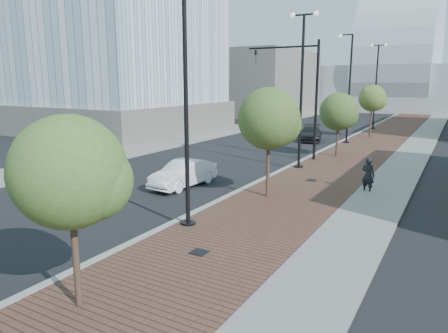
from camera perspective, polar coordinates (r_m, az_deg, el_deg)
The scene contains 22 objects.
sidewalk at distance 42.79m, azimuth 22.17°, elevation 3.74°, with size 7.00×140.00×0.12m, color #4C2D23.
concrete_strip at distance 42.52m, azimuth 25.77°, elevation 3.40°, with size 2.40×140.00×0.13m, color slate.
curb at distance 43.39m, azimuth 17.60°, elevation 4.17°, with size 0.30×140.00×0.14m, color gray.
west_sidewalk at distance 47.83m, azimuth 2.18°, elevation 5.35°, with size 4.00×140.00×0.12m, color slate.
white_sedan at distance 21.42m, azimuth -5.60°, elevation -0.99°, with size 1.43×4.11×1.36m, color white.
dark_car_mid at distance 43.56m, azimuth 7.78°, elevation 5.49°, with size 2.38×5.16×1.43m, color black.
dark_car_far at distance 38.68m, azimuth 11.86°, elevation 4.50°, with size 1.88×4.61×1.34m, color black.
pedestrian at distance 21.18m, azimuth 19.25°, elevation -1.15°, with size 0.65×0.43×1.78m, color black.
streetlight_1 at distance 14.88m, azimuth -5.61°, elevation 7.69°, with size 1.44×0.56×9.21m.
streetlight_2 at distance 25.55m, azimuth 10.62°, elevation 10.29°, with size 1.72×0.56×9.28m.
streetlight_3 at distance 37.12m, azimuth 16.70°, elevation 9.66°, with size 1.44×0.56×9.21m.
streetlight_4 at distance 48.84m, azimuth 20.20°, elevation 10.38°, with size 1.72×0.56×9.28m.
traffic_mast at distance 28.68m, azimuth 10.94°, elevation 10.74°, with size 5.09×0.20×8.00m.
tree_0 at distance 9.85m, azimuth -20.28°, elevation -0.79°, with size 2.61×2.60×4.68m.
tree_1 at distance 18.74m, azimuth 6.37°, elevation 6.53°, with size 2.81×2.81×5.12m.
tree_2 at distance 30.13m, azimuth 15.62°, elevation 7.27°, with size 2.65×2.64×4.58m.
tree_3 at distance 41.82m, azimuth 19.84°, elevation 8.83°, with size 2.52×2.50×5.02m.
tower_podium at distance 47.67m, azimuth -14.32°, elevation 6.72°, with size 19.00×19.00×3.00m, color #615B57.
convention_center at distance 87.80m, azimuth 23.09°, elevation 11.24°, with size 50.00×30.00×50.00m.
commercial_block_nw at distance 68.57m, azimuth 4.87°, elevation 11.39°, with size 14.00×20.00×10.00m, color #68625E.
utility_cover_1 at distance 13.20m, azimuth -3.46°, elevation -11.71°, with size 0.50×0.50×0.02m, color black.
utility_cover_2 at distance 22.74m, azimuth 11.94°, elevation -1.86°, with size 0.50×0.50×0.02m, color black.
Camera 1 is at (9.10, -2.09, 5.38)m, focal length 33.15 mm.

